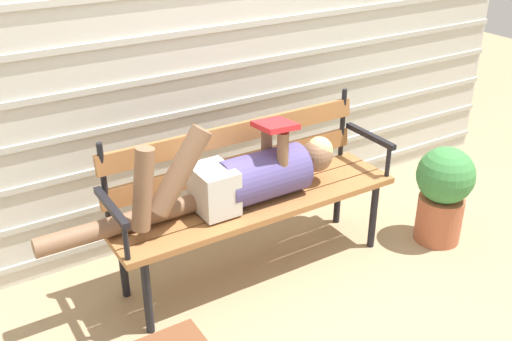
{
  "coord_description": "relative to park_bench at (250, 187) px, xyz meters",
  "views": [
    {
      "loc": [
        -1.53,
        -2.29,
        2.12
      ],
      "look_at": [
        0.0,
        0.18,
        0.66
      ],
      "focal_mm": 41.73,
      "sensor_mm": 36.0,
      "label": 1
    }
  ],
  "objects": [
    {
      "name": "ground_plane",
      "position": [
        0.0,
        -0.25,
        -0.52
      ],
      "size": [
        12.0,
        12.0,
        0.0
      ],
      "primitive_type": "plane",
      "color": "tan"
    },
    {
      "name": "house_siding",
      "position": [
        0.0,
        0.55,
        0.55
      ],
      "size": [
        5.0,
        0.08,
        2.14
      ],
      "color": "beige",
      "rests_on": "ground"
    },
    {
      "name": "park_bench",
      "position": [
        0.0,
        0.0,
        0.0
      ],
      "size": [
        1.7,
        0.46,
        0.92
      ],
      "color": "#9E6638",
      "rests_on": "ground"
    },
    {
      "name": "reclining_person",
      "position": [
        -0.1,
        -0.07,
        0.12
      ],
      "size": [
        1.71,
        0.27,
        0.55
      ],
      "color": "#514784"
    },
    {
      "name": "potted_plant",
      "position": [
        1.16,
        -0.4,
        -0.17
      ],
      "size": [
        0.36,
        0.36,
        0.64
      ],
      "color": "#AD5B3D",
      "rests_on": "ground"
    }
  ]
}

